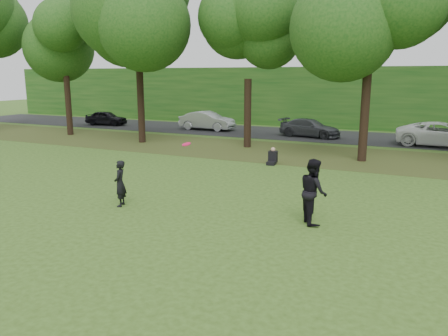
# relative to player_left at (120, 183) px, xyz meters

# --- Properties ---
(ground) EXTENTS (120.00, 120.00, 0.00)m
(ground) POSITION_rel_player_left_xyz_m (2.23, -0.68, -0.78)
(ground) COLOR #304B17
(ground) RESTS_ON ground
(leaf_litter) EXTENTS (60.00, 7.00, 0.01)m
(leaf_litter) POSITION_rel_player_left_xyz_m (2.23, 12.32, -0.77)
(leaf_litter) COLOR #433918
(leaf_litter) RESTS_ON ground
(street) EXTENTS (70.00, 7.00, 0.02)m
(street) POSITION_rel_player_left_xyz_m (2.23, 20.32, -0.77)
(street) COLOR black
(street) RESTS_ON ground
(far_hedge) EXTENTS (70.00, 3.00, 5.00)m
(far_hedge) POSITION_rel_player_left_xyz_m (2.23, 26.32, 1.72)
(far_hedge) COLOR #164614
(far_hedge) RESTS_ON ground
(player_left) EXTENTS (0.56, 0.67, 1.56)m
(player_left) POSITION_rel_player_left_xyz_m (0.00, 0.00, 0.00)
(player_left) COLOR black
(player_left) RESTS_ON ground
(player_right) EXTENTS (1.12, 1.19, 1.95)m
(player_right) POSITION_rel_player_left_xyz_m (6.27, 1.02, 0.20)
(player_right) COLOR black
(player_right) RESTS_ON ground
(parked_cars) EXTENTS (38.48, 3.70, 1.51)m
(parked_cars) POSITION_rel_player_left_xyz_m (4.14, 19.26, -0.05)
(parked_cars) COLOR black
(parked_cars) RESTS_ON street
(frisbee) EXTENTS (0.32, 0.31, 0.12)m
(frisbee) POSITION_rel_player_left_xyz_m (2.55, 0.06, 1.49)
(frisbee) COLOR #E61352
(frisbee) RESTS_ON ground
(seated_person) EXTENTS (0.47, 0.76, 0.83)m
(seated_person) POSITION_rel_player_left_xyz_m (2.32, 8.93, -0.47)
(seated_person) COLOR black
(seated_person) RESTS_ON ground
(tree_line) EXTENTS (55.30, 7.90, 12.31)m
(tree_line) POSITION_rel_player_left_xyz_m (1.89, 12.26, 7.06)
(tree_line) COLOR black
(tree_line) RESTS_ON ground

